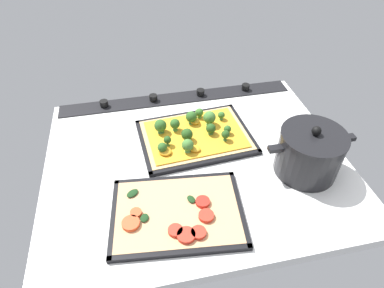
# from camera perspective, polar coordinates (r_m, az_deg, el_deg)

# --- Properties ---
(ground_plane) EXTENTS (0.85, 0.70, 0.03)m
(ground_plane) POSITION_cam_1_polar(r_m,az_deg,el_deg) (0.95, 0.70, -3.19)
(ground_plane) COLOR white
(stove_control_panel) EXTENTS (0.82, 0.07, 0.03)m
(stove_control_panel) POSITION_cam_1_polar(r_m,az_deg,el_deg) (1.18, -2.60, 8.16)
(stove_control_panel) COLOR black
(stove_control_panel) RESTS_ON ground_plane
(baking_tray_front) EXTENTS (0.35, 0.27, 0.01)m
(baking_tray_front) POSITION_cam_1_polar(r_m,az_deg,el_deg) (1.00, 0.60, 1.14)
(baking_tray_front) COLOR black
(baking_tray_front) RESTS_ON ground_plane
(broccoli_pizza) EXTENTS (0.33, 0.24, 0.06)m
(broccoli_pizza) POSITION_cam_1_polar(r_m,az_deg,el_deg) (0.99, 0.29, 1.90)
(broccoli_pizza) COLOR tan
(broccoli_pizza) RESTS_ON baking_tray_front
(baking_tray_back) EXTENTS (0.34, 0.26, 0.01)m
(baking_tray_back) POSITION_cam_1_polar(r_m,az_deg,el_deg) (0.81, -2.55, -12.01)
(baking_tray_back) COLOR black
(baking_tray_back) RESTS_ON ground_plane
(veggie_pizza_back) EXTENTS (0.32, 0.24, 0.02)m
(veggie_pizza_back) POSITION_cam_1_polar(r_m,az_deg,el_deg) (0.80, -2.64, -12.00)
(veggie_pizza_back) COLOR tan
(veggie_pizza_back) RESTS_ON baking_tray_back
(cooking_pot) EXTENTS (0.24, 0.17, 0.15)m
(cooking_pot) POSITION_cam_1_polar(r_m,az_deg,el_deg) (0.92, 19.84, -1.45)
(cooking_pot) COLOR black
(cooking_pot) RESTS_ON ground_plane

